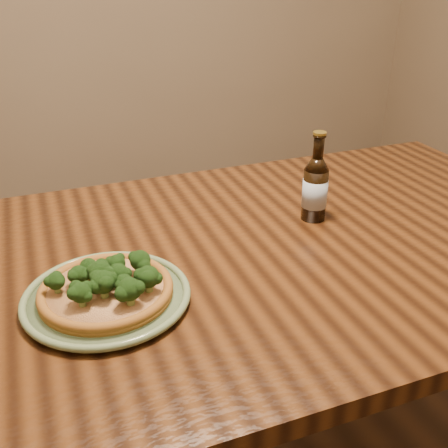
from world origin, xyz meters
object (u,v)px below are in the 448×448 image
object	(u,v)px
table	(250,283)
beer_bottle	(315,188)
plate	(107,297)
pizza	(107,287)

from	to	relation	value
table	beer_bottle	world-z (taller)	beer_bottle
plate	pizza	bearing A→B (deg)	-41.30
pizza	beer_bottle	bearing A→B (deg)	17.90
plate	pizza	distance (m)	0.02
plate	pizza	world-z (taller)	pizza
table	plate	bearing A→B (deg)	-163.84
pizza	beer_bottle	xyz separation A→B (m)	(0.50, 0.16, 0.05)
table	beer_bottle	size ratio (longest dim) A/B	7.65
table	beer_bottle	distance (m)	0.26
table	pizza	size ratio (longest dim) A/B	6.76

